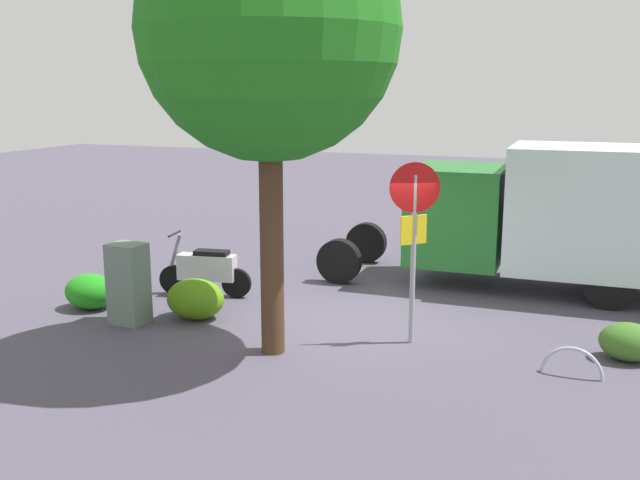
{
  "coord_description": "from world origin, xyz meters",
  "views": [
    {
      "loc": [
        -3.47,
        11.31,
        3.91
      ],
      "look_at": [
        0.69,
        0.43,
        1.44
      ],
      "focal_mm": 40.97,
      "sensor_mm": 36.0,
      "label": 1
    }
  ],
  "objects": [
    {
      "name": "shrub_mid_verge",
      "position": [
        -4.07,
        0.35,
        0.28
      ],
      "size": [
        0.82,
        0.67,
        0.56
      ],
      "primitive_type": "ellipsoid",
      "color": "#3C6C24",
      "rests_on": "ground"
    },
    {
      "name": "ground_plane",
      "position": [
        0.0,
        0.0,
        0.0
      ],
      "size": [
        60.0,
        60.0,
        0.0
      ],
      "primitive_type": "plane",
      "color": "#4B4554"
    },
    {
      "name": "shrub_by_tree",
      "position": [
        2.79,
        0.89,
        0.35
      ],
      "size": [
        1.02,
        0.83,
        0.69
      ],
      "primitive_type": "ellipsoid",
      "color": "#4E8415",
      "rests_on": "ground"
    },
    {
      "name": "street_tree",
      "position": [
        0.89,
        1.87,
        4.65
      ],
      "size": [
        3.67,
        3.67,
        6.51
      ],
      "color": "#47301E",
      "rests_on": "ground"
    },
    {
      "name": "stop_sign",
      "position": [
        -0.95,
        0.76,
        1.87
      ],
      "size": [
        0.71,
        0.33,
        2.81
      ],
      "color": "#9E9EA3",
      "rests_on": "ground"
    },
    {
      "name": "motorcycle",
      "position": [
        3.3,
        -0.4,
        0.52
      ],
      "size": [
        1.8,
        0.62,
        1.2
      ],
      "rotation": [
        0.0,
        0.0,
        0.16
      ],
      "color": "black",
      "rests_on": "ground"
    },
    {
      "name": "shrub_near_sign",
      "position": [
        4.84,
        1.06,
        0.32
      ],
      "size": [
        0.93,
        0.76,
        0.63
      ],
      "primitive_type": "ellipsoid",
      "color": "#208B19",
      "rests_on": "ground"
    },
    {
      "name": "box_truck_near",
      "position": [
        -3.23,
        -3.18,
        1.58
      ],
      "size": [
        8.25,
        2.28,
        2.81
      ],
      "rotation": [
        0.0,
        0.0,
        0.01
      ],
      "color": "black",
      "rests_on": "ground"
    },
    {
      "name": "bike_rack_hoop",
      "position": [
        -3.34,
        1.27,
        0.0
      ],
      "size": [
        0.85,
        0.13,
        0.85
      ],
      "primitive_type": "torus",
      "rotation": [
        1.57,
        0.0,
        -0.1
      ],
      "color": "#B7B7BC",
      "rests_on": "ground"
    },
    {
      "name": "utility_cabinet",
      "position": [
        3.71,
        1.48,
        0.68
      ],
      "size": [
        0.61,
        0.52,
        1.36
      ],
      "primitive_type": "cube",
      "rotation": [
        0.0,
        0.0,
        -0.07
      ],
      "color": "slate",
      "rests_on": "ground"
    }
  ]
}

